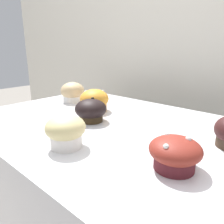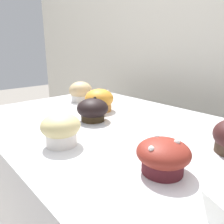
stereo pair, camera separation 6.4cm
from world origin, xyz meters
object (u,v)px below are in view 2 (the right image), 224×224
object	(u,v)px
muffin_back_right	(163,156)
muffin_back_center	(81,92)
muffin_front_center	(99,100)
muffin_back_left	(93,110)
muffin_front_left	(61,129)

from	to	relation	value
muffin_back_right	muffin_back_center	world-z (taller)	muffin_back_center
muffin_front_center	muffin_back_left	distance (m)	0.12
muffin_front_left	muffin_front_center	bearing A→B (deg)	124.36
muffin_back_center	muffin_back_left	bearing A→B (deg)	-26.32
muffin_front_left	muffin_back_right	bearing A→B (deg)	19.33
muffin_back_left	muffin_front_center	bearing A→B (deg)	130.94
muffin_front_center	muffin_back_center	size ratio (longest dim) A/B	1.05
muffin_back_left	muffin_back_right	size ratio (longest dim) A/B	0.99
muffin_front_center	muffin_back_right	bearing A→B (deg)	-23.13
muffin_front_center	muffin_back_right	size ratio (longest dim) A/B	1.04
muffin_back_left	muffin_back_right	distance (m)	0.34
muffin_front_center	muffin_front_left	distance (m)	0.31
muffin_front_center	muffin_back_right	xyz separation A→B (m)	(0.41, -0.18, -0.00)
muffin_front_left	muffin_back_left	bearing A→B (deg)	120.36
muffin_back_left	muffin_front_left	xyz separation A→B (m)	(0.10, -0.17, 0.01)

